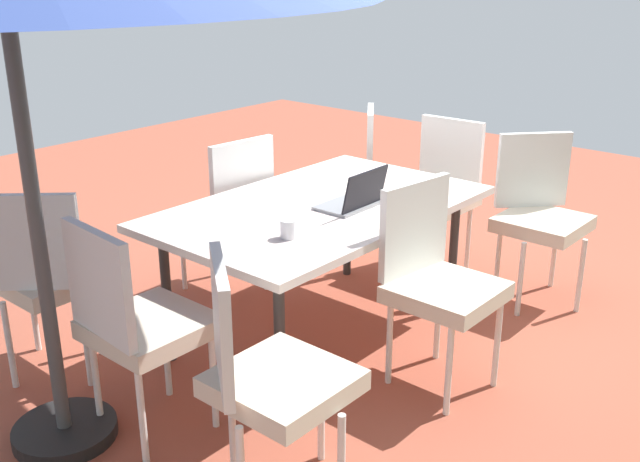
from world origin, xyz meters
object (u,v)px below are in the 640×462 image
chair_northwest (539,210)px  dining_table (320,214)px  chair_southwest (348,169)px  laptop (354,199)px  chair_west (438,188)px  chair_southeast (47,271)px  cup (289,229)px  chair_north (437,276)px  chair_east (136,318)px  chair_northeast (265,370)px  chair_south (228,207)px

chair_northwest → dining_table: bearing=-167.5°
chair_southwest → laptop: chair_southwest is taller
dining_table → chair_west: 1.18m
chair_southeast → laptop: (-1.24, 0.88, 0.24)m
chair_northwest → cup: 1.74m
chair_north → chair_east: (1.18, -0.71, 0.00)m
cup → chair_southeast: bearing=-52.3°
chair_southeast → cup: chair_southeast is taller
chair_northwest → chair_northeast: same height
dining_table → chair_northwest: 1.38m
chair_west → chair_east: same height
chair_northeast → chair_south: same height
dining_table → chair_southeast: (1.17, -0.70, -0.14)m
chair_west → chair_east: 2.37m
chair_southeast → chair_north: bearing=175.7°
dining_table → chair_southeast: 1.37m
chair_northeast → chair_east: same height
chair_north → chair_south: same height
cup → chair_north: bearing=130.8°
chair_north → chair_northeast: bearing=-173.2°
chair_southwest → laptop: size_ratio=3.04×
chair_southeast → chair_northwest: 2.74m
chair_north → chair_east: bearing=156.6°
chair_north → cup: bearing=138.2°
chair_south → cup: (0.51, 0.97, 0.23)m
cup → dining_table: bearing=-155.6°
chair_west → chair_south: same height
chair_northwest → chair_south: (1.15, -1.43, 0.00)m
chair_west → chair_southeast: bearing=-108.8°
chair_west → cup: (1.64, 0.22, 0.23)m
dining_table → chair_southeast: bearing=-30.9°
chair_east → laptop: (-1.26, 0.15, 0.24)m
chair_west → chair_north: size_ratio=1.00×
chair_north → chair_southeast: (1.16, -1.43, 0.00)m
chair_southeast → chair_southwest: bearing=-132.5°
chair_west → chair_southeast: size_ratio=1.00×
chair_north → chair_southeast: bearing=136.3°
laptop → chair_north: bearing=81.2°
chair_northwest → laptop: (1.13, -0.50, 0.24)m
chair_south → chair_east: bearing=37.1°
dining_table → chair_northeast: size_ratio=1.78×
chair_north → chair_south: bearing=95.2°
chair_north → chair_southwest: size_ratio=1.00×
chair_southeast → chair_northwest: size_ratio=1.00×
chair_northwest → chair_south: size_ratio=1.00×
cup → chair_south: bearing=-117.8°
chair_northwest → chair_northeast: size_ratio=1.00×
chair_west → chair_southwest: 0.72m
dining_table → chair_north: size_ratio=1.78×
chair_north → cup: 0.73m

